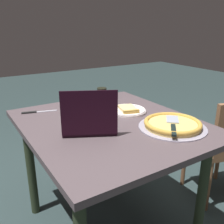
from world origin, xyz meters
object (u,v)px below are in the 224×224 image
Objects in this scene: dining_table at (110,137)px; chair_near at (224,144)px; pizza_plate at (128,110)px; drink_cup at (102,94)px; pizza_tray at (173,124)px; table_knife at (36,112)px; laptop at (90,122)px.

dining_table is 0.93m from chair_near.
drink_cup is (-0.36, 0.01, 0.03)m from pizza_plate.
chair_near is (0.21, 0.88, -0.19)m from dining_table.
pizza_tray reaches higher than table_knife.
pizza_tray is at bearing 3.94° from drink_cup.
chair_near reaches higher than pizza_plate.
laptop is at bearing -115.72° from pizza_tray.
pizza_plate reaches higher than table_knife.
laptop is 3.94× the size of drink_cup.
laptop is at bearing -67.23° from pizza_plate.
dining_table is 0.54m from table_knife.
table_knife is at bearing -139.40° from pizza_tray.
pizza_plate is 0.64× the size of pizza_tray.
table_knife is at bearing -117.54° from chair_near.
chair_near is at bearing 81.72° from laptop.
table_knife is at bearing -161.45° from laptop.
pizza_plate is 0.62m from table_knife.
drink_cup is at bearing -134.72° from chair_near.
chair_near is at bearing 62.46° from table_knife.
laptop is (0.06, -0.17, 0.15)m from dining_table.
pizza_plate is at bearing -171.25° from pizza_tray.
table_knife is (-0.42, -0.33, 0.10)m from dining_table.
pizza_plate is 0.29× the size of chair_near.
pizza_plate is at bearing 58.63° from table_knife.
drink_cup reaches higher than chair_near.
dining_table is 0.24m from laptop.
laptop is at bearing -98.28° from chair_near.
pizza_plate reaches higher than dining_table.
laptop is at bearing 18.55° from table_knife.
pizza_tray is (0.21, 0.43, -0.03)m from laptop.
pizza_tray is 0.46× the size of chair_near.
laptop reaches higher than chair_near.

